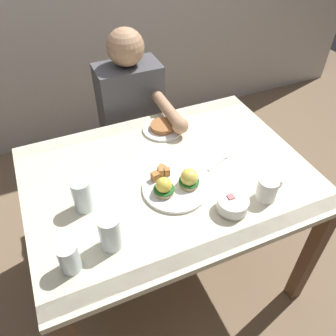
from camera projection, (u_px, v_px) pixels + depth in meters
The scene contains 11 objects.
ground_plane at pixel (169, 268), 1.96m from camera, with size 6.00×6.00×0.00m, color #7F664C.
dining_table at pixel (169, 192), 1.53m from camera, with size 1.20×0.90×0.74m.
eggs_benedict_plate at pixel (176, 185), 1.38m from camera, with size 0.27×0.27×0.09m.
fruit_bowl at pixel (233, 204), 1.29m from camera, with size 0.12×0.12×0.06m.
coffee_mug at pixel (268, 189), 1.33m from camera, with size 0.11×0.08×0.09m.
fork at pixel (221, 161), 1.52m from camera, with size 0.15×0.08×0.00m.
water_glass_near at pixel (111, 234), 1.15m from camera, with size 0.08×0.08×0.14m.
water_glass_far at pixel (69, 259), 1.10m from camera, with size 0.07×0.07×0.11m.
water_glass_extra at pixel (83, 197), 1.28m from camera, with size 0.07×0.07×0.14m.
side_plate at pixel (163, 128), 1.69m from camera, with size 0.20×0.20×0.04m.
diner_person at pixel (133, 117), 1.94m from camera, with size 0.34×0.54×1.14m.
Camera 1 is at (-0.42, -0.97, 1.75)m, focal length 36.63 mm.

